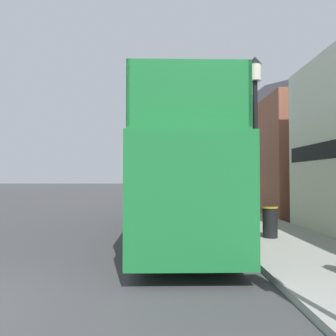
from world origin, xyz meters
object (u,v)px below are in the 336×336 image
parked_car_ahead_of_bus (178,200)px  tour_bus (177,180)px  lamp_post_nearest (255,116)px  litter_bin (270,221)px  lamp_post_second (213,146)px  lamp_post_third (197,158)px

parked_car_ahead_of_bus → tour_bus: bearing=-91.9°
lamp_post_nearest → litter_bin: lamp_post_nearest is taller
parked_car_ahead_of_bus → lamp_post_nearest: lamp_post_nearest is taller
lamp_post_second → litter_bin: (0.72, -6.50, -2.90)m
lamp_post_second → lamp_post_third: lamp_post_second is taller
tour_bus → litter_bin: 3.33m
parked_car_ahead_of_bus → lamp_post_second: size_ratio=0.93×
tour_bus → lamp_post_nearest: (2.01, -2.58, 1.77)m
lamp_post_third → litter_bin: lamp_post_third is taller
tour_bus → lamp_post_second: (2.05, 5.10, 1.70)m
parked_car_ahead_of_bus → lamp_post_second: bearing=-53.0°
lamp_post_second → lamp_post_nearest: bearing=-90.3°
lamp_post_second → parked_car_ahead_of_bus: bearing=125.9°
litter_bin → lamp_post_second: bearing=96.3°
tour_bus → lamp_post_nearest: bearing=-52.3°
lamp_post_nearest → lamp_post_third: lamp_post_nearest is taller
litter_bin → parked_car_ahead_of_bus: bearing=105.1°
lamp_post_second → lamp_post_third: (-0.05, 7.68, -0.15)m
lamp_post_nearest → litter_bin: 3.29m
tour_bus → parked_car_ahead_of_bus: tour_bus is taller
lamp_post_nearest → parked_car_ahead_of_bus: bearing=99.2°
litter_bin → lamp_post_nearest: bearing=-122.9°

